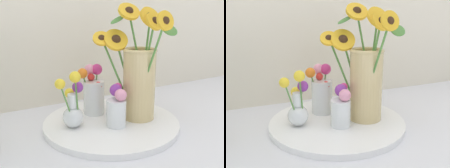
% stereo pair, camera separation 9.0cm
% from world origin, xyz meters
% --- Properties ---
extents(ground_plane, '(6.00, 6.00, 0.00)m').
position_xyz_m(ground_plane, '(0.00, 0.00, 0.00)').
color(ground_plane, silver).
extents(serving_tray, '(0.48, 0.48, 0.02)m').
position_xyz_m(serving_tray, '(0.00, 0.10, 0.01)').
color(serving_tray, white).
rests_on(serving_tray, ground_plane).
extents(mason_jar_sunflowers, '(0.28, 0.23, 0.41)m').
position_xyz_m(mason_jar_sunflowers, '(0.10, 0.08, 0.18)').
color(mason_jar_sunflowers, '#D1B77A').
rests_on(mason_jar_sunflowers, serving_tray).
extents(vase_small_center, '(0.08, 0.08, 0.14)m').
position_xyz_m(vase_small_center, '(-0.01, 0.06, 0.09)').
color(vase_small_center, white).
rests_on(vase_small_center, serving_tray).
extents(vase_bulb_right, '(0.10, 0.09, 0.20)m').
position_xyz_m(vase_bulb_right, '(-0.14, 0.12, 0.09)').
color(vase_bulb_right, white).
rests_on(vase_bulb_right, serving_tray).
extents(vase_small_back, '(0.11, 0.10, 0.19)m').
position_xyz_m(vase_small_back, '(-0.02, 0.20, 0.11)').
color(vase_small_back, white).
rests_on(vase_small_back, serving_tray).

